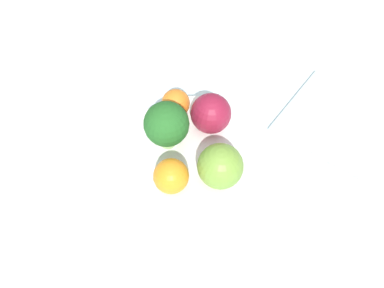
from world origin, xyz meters
TOP-DOWN VIEW (x-y plane):
  - ground_plane at (0.00, 0.00)m, footprint 6.00×6.00m
  - table_surface at (0.00, 0.00)m, footprint 1.20×1.20m
  - bowl at (0.00, 0.00)m, footprint 0.19×0.19m
  - broccoli at (-0.00, 0.03)m, footprint 0.06×0.06m
  - apple_red at (-0.04, -0.05)m, footprint 0.06×0.06m
  - apple_green at (0.04, -0.01)m, footprint 0.06×0.06m
  - orange_front at (0.05, 0.04)m, footprint 0.04×0.04m
  - orange_back at (-0.06, 0.01)m, footprint 0.04×0.04m
  - napkin at (0.14, -0.20)m, footprint 0.20×0.20m

SIDE VIEW (x-z plane):
  - ground_plane at x=0.00m, z-range 0.00..0.00m
  - table_surface at x=0.00m, z-range 0.00..0.02m
  - napkin at x=0.14m, z-range 0.02..0.03m
  - bowl at x=0.00m, z-range 0.02..0.06m
  - orange_front at x=0.05m, z-range 0.06..0.10m
  - orange_back at x=-0.06m, z-range 0.06..0.11m
  - apple_green at x=0.04m, z-range 0.06..0.12m
  - apple_red at x=-0.04m, z-range 0.06..0.12m
  - broccoli at x=0.00m, z-range 0.07..0.14m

